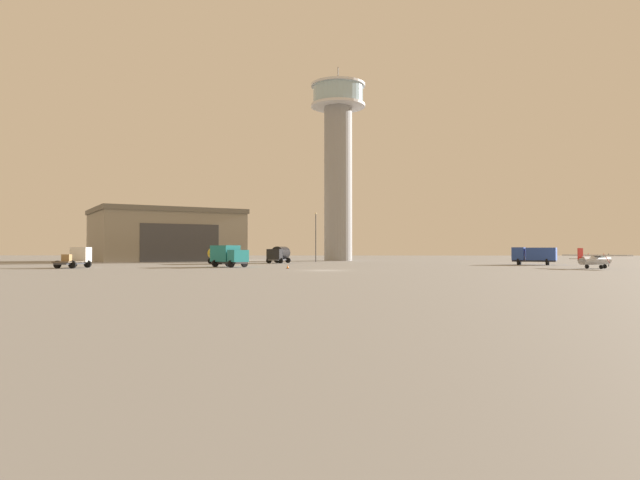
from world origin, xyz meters
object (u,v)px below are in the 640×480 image
object	(u,v)px
light_post_west	(316,233)
traffic_cone_near_left	(288,267)
truck_box_teal	(228,255)
truck_box_blue	(534,255)
truck_flatbed_white	(76,258)
control_tower	(338,154)
airplane_silver	(594,259)
truck_fuel_tanker_yellow	(220,255)
truck_fuel_tanker_black	(279,254)

from	to	relation	value
light_post_west	traffic_cone_near_left	world-z (taller)	light_post_west
truck_box_teal	truck_box_blue	xyz separation A→B (m)	(46.65, 13.60, -0.03)
truck_flatbed_white	light_post_west	size ratio (longest dim) A/B	0.58
truck_flatbed_white	light_post_west	bearing A→B (deg)	-31.79
truck_box_teal	light_post_west	world-z (taller)	light_post_west
control_tower	truck_flatbed_white	world-z (taller)	control_tower
airplane_silver	truck_fuel_tanker_yellow	distance (m)	57.50
control_tower	truck_fuel_tanker_yellow	world-z (taller)	control_tower
truck_box_teal	truck_flatbed_white	world-z (taller)	truck_box_teal
airplane_silver	truck_fuel_tanker_yellow	xyz separation A→B (m)	(-52.38, 23.72, 0.40)
airplane_silver	traffic_cone_near_left	bearing A→B (deg)	148.74
airplane_silver	truck_box_blue	world-z (taller)	truck_box_blue
control_tower	airplane_silver	world-z (taller)	control_tower
light_post_west	traffic_cone_near_left	bearing A→B (deg)	-92.51
control_tower	truck_box_teal	distance (m)	56.55
truck_fuel_tanker_yellow	traffic_cone_near_left	distance (m)	28.37
control_tower	truck_box_teal	xyz separation A→B (m)	(-15.20, -49.61, -22.49)
airplane_silver	truck_fuel_tanker_black	xyz separation A→B (m)	(-43.00, 30.59, 0.47)
light_post_west	truck_flatbed_white	bearing A→B (deg)	-127.45
airplane_silver	light_post_west	size ratio (longest dim) A/B	0.81
traffic_cone_near_left	truck_fuel_tanker_yellow	bearing A→B (deg)	119.20
truck_fuel_tanker_black	control_tower	bearing A→B (deg)	169.87
airplane_silver	truck_box_teal	xyz separation A→B (m)	(-47.43, 5.71, 0.44)
truck_box_blue	truck_fuel_tanker_black	size ratio (longest dim) A/B	1.03
traffic_cone_near_left	truck_box_blue	bearing A→B (deg)	28.27
truck_fuel_tanker_black	light_post_west	xyz separation A→B (m)	(6.29, 10.33, 4.16)
truck_fuel_tanker_black	truck_flatbed_white	world-z (taller)	truck_fuel_tanker_black
control_tower	truck_fuel_tanker_yellow	xyz separation A→B (m)	(-20.15, -31.60, -22.53)
control_tower	airplane_silver	distance (m)	68.01
truck_box_teal	traffic_cone_near_left	distance (m)	11.22
truck_box_blue	traffic_cone_near_left	bearing A→B (deg)	54.68
truck_fuel_tanker_black	truck_flatbed_white	size ratio (longest dim) A/B	1.19
truck_box_blue	traffic_cone_near_left	distance (m)	42.91
truck_fuel_tanker_black	truck_flatbed_white	distance (m)	37.56
truck_box_blue	truck_flatbed_white	world-z (taller)	truck_box_blue
truck_fuel_tanker_yellow	truck_flatbed_white	distance (m)	26.46
truck_box_blue	truck_fuel_tanker_yellow	distance (m)	51.79
truck_fuel_tanker_black	traffic_cone_near_left	size ratio (longest dim) A/B	12.60
airplane_silver	truck_fuel_tanker_yellow	world-z (taller)	truck_fuel_tanker_yellow
airplane_silver	light_post_west	xyz separation A→B (m)	(-36.72, 40.92, 4.64)
airplane_silver	truck_flatbed_white	bearing A→B (deg)	145.89
control_tower	light_post_west	xyz separation A→B (m)	(-4.49, -14.40, -18.30)
truck_fuel_tanker_yellow	light_post_west	world-z (taller)	light_post_west
light_post_west	truck_fuel_tanker_yellow	bearing A→B (deg)	-132.33
truck_fuel_tanker_black	truck_fuel_tanker_yellow	world-z (taller)	truck_fuel_tanker_black
truck_box_teal	truck_box_blue	bearing A→B (deg)	59.18
truck_fuel_tanker_yellow	truck_flatbed_white	bearing A→B (deg)	-66.91
control_tower	truck_box_blue	size ratio (longest dim) A/B	6.31
control_tower	truck_fuel_tanker_black	size ratio (longest dim) A/B	6.48
truck_fuel_tanker_black	light_post_west	size ratio (longest dim) A/B	0.68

